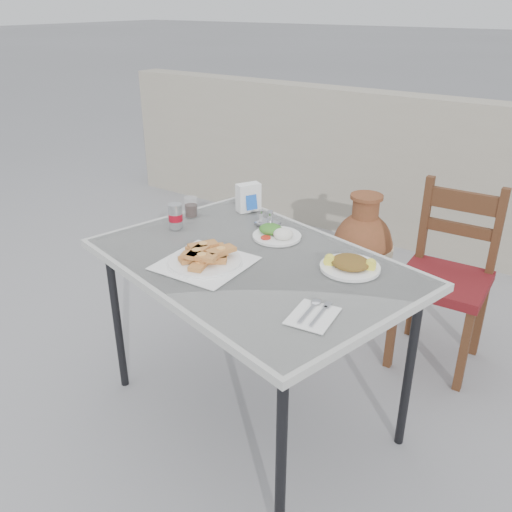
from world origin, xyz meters
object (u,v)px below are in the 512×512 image
Objects in this scene: cola_glass at (191,208)px; terracotta_urn at (362,249)px; salad_rice_plate at (276,233)px; chair at (446,276)px; pide_plate at (205,257)px; condiment_caddy at (267,220)px; salad_chopped_plate at (350,264)px; napkin_holder at (248,197)px; cafe_table at (252,271)px; soda_can at (175,216)px.

cola_glass is 0.14× the size of terracotta_urn.
salad_rice_plate is at bearing -87.72° from terracotta_urn.
pide_plate is at bearing -125.40° from chair.
salad_rice_plate is at bearing -41.07° from condiment_caddy.
condiment_caddy is at bearing -94.19° from terracotta_urn.
salad_chopped_plate is at bearing -106.09° from chair.
pide_plate reaches higher than terracotta_urn.
cola_glass is at bearing -111.96° from terracotta_urn.
terracotta_urn is (0.27, 0.93, -0.58)m from napkin_holder.
pide_plate is 0.61m from salad_chopped_plate.
pide_plate is at bearing -103.51° from salad_rice_plate.
pide_plate is 0.42m from salad_rice_plate.
cola_glass reaches higher than condiment_caddy.
chair is (0.20, 0.82, -0.35)m from salad_chopped_plate.
salad_chopped_plate is 0.25× the size of chair.
condiment_caddy is 0.11× the size of chair.
salad_rice_plate is 1.56× the size of napkin_holder.
chair reaches higher than cafe_table.
pide_plate is 2.49× the size of napkin_holder.
salad_rice_plate is 2.15× the size of condiment_caddy.
napkin_holder is (0.15, 0.40, 0.01)m from soda_can.
napkin_holder reaches higher than salad_chopped_plate.
napkin_holder reaches higher than cola_glass.
salad_rice_plate is 1.87× the size of soda_can.
condiment_caddy is at bearing 17.18° from cola_glass.
pide_plate is 0.37× the size of chair.
cafe_table is 6.25× the size of salad_chopped_plate.
chair is (1.14, 0.73, -0.37)m from cola_glass.
chair reaches higher than soda_can.
condiment_caddy is at bearing 138.93° from salad_rice_plate.
cola_glass is 0.67× the size of napkin_holder.
pide_plate is 2.98× the size of soda_can.
condiment_caddy is (-0.02, 0.51, -0.01)m from pide_plate.
soda_can is at bearing -158.51° from salad_rice_plate.
salad_rice_plate is 0.92× the size of salad_chopped_plate.
condiment_caddy is 1.03m from chair.
napkin_holder is 1.38× the size of condiment_caddy.
salad_chopped_plate is (0.43, -0.10, -0.00)m from salad_rice_plate.
chair is 1.39× the size of terracotta_urn.
soda_can reaches higher than salad_rice_plate.
salad_chopped_plate is 2.04× the size of soda_can.
salad_rice_plate reaches higher than salad_chopped_plate.
terracotta_urn is at bearing 93.45° from cafe_table.
napkin_holder is at bearing 156.95° from salad_chopped_plate.
soda_can is at bearing 171.78° from cafe_table.
condiment_caddy reaches higher than salad_chopped_plate.
cola_glass is at bearing -149.90° from chair.
napkin_holder is 0.23m from condiment_caddy.
salad_chopped_plate is at bearing 5.20° from soda_can.
terracotta_urn is at bearing 72.46° from soda_can.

